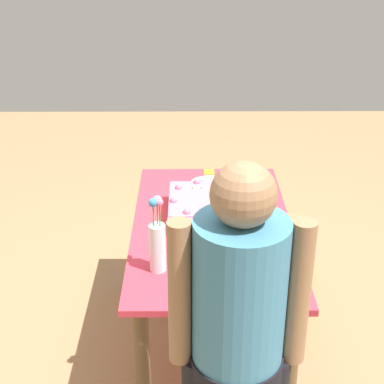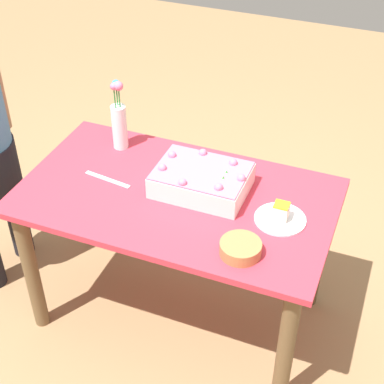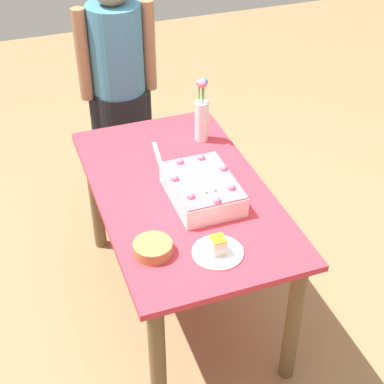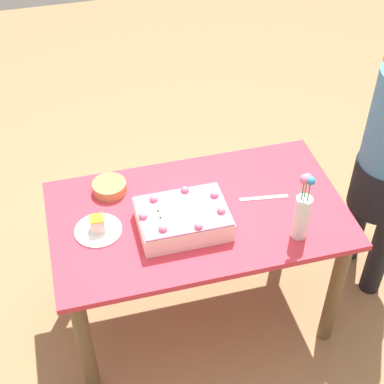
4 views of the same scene
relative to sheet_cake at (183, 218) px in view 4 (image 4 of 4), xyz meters
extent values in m
plane|color=#99744D|center=(-0.09, -0.07, -0.80)|extent=(8.00, 8.00, 0.00)
cube|color=#CC3242|center=(-0.09, -0.07, -0.07)|extent=(1.35, 0.77, 0.03)
cylinder|color=brown|center=(-0.69, -0.38, -0.44)|extent=(0.07, 0.07, 0.71)
cylinder|color=brown|center=(0.51, -0.38, -0.44)|extent=(0.07, 0.07, 0.71)
cylinder|color=brown|center=(-0.69, 0.24, -0.44)|extent=(0.07, 0.07, 0.71)
cylinder|color=brown|center=(0.51, 0.24, -0.44)|extent=(0.07, 0.07, 0.71)
cube|color=#FFDED6|center=(0.00, 0.00, -0.01)|extent=(0.39, 0.28, 0.10)
cube|color=pink|center=(0.00, 0.00, 0.05)|extent=(0.38, 0.28, 0.01)
sphere|color=pink|center=(0.17, 0.00, 0.06)|extent=(0.04, 0.04, 0.04)
sphere|color=pink|center=(0.11, 0.09, 0.06)|extent=(0.04, 0.04, 0.04)
sphere|color=pink|center=(-0.04, 0.12, 0.06)|extent=(0.04, 0.04, 0.04)
sphere|color=pink|center=(-0.16, 0.05, 0.06)|extent=(0.04, 0.04, 0.04)
sphere|color=pink|center=(-0.16, -0.05, 0.06)|extent=(0.04, 0.04, 0.04)
sphere|color=pink|center=(-0.04, -0.12, 0.06)|extent=(0.04, 0.04, 0.04)
sphere|color=pink|center=(0.11, -0.09, 0.06)|extent=(0.04, 0.04, 0.04)
cone|color=#2D8438|center=(0.10, 0.02, 0.05)|extent=(0.02, 0.02, 0.02)
cone|color=#2D8438|center=(0.10, -0.02, 0.05)|extent=(0.02, 0.02, 0.02)
cylinder|color=white|center=(0.37, -0.07, -0.05)|extent=(0.21, 0.21, 0.01)
cube|color=#FDEACF|center=(0.37, -0.07, -0.01)|extent=(0.06, 0.06, 0.07)
cube|color=gold|center=(0.37, -0.07, 0.02)|extent=(0.06, 0.06, 0.01)
cube|color=silver|center=(-0.41, -0.09, -0.05)|extent=(0.23, 0.05, 0.00)
cylinder|color=silver|center=(-0.48, 0.17, 0.06)|extent=(0.07, 0.07, 0.22)
cylinder|color=#2D8438|center=(-0.46, 0.17, 0.22)|extent=(0.01, 0.01, 0.11)
sphere|color=#DD6C8D|center=(-0.46, 0.17, 0.27)|extent=(0.04, 0.04, 0.04)
cylinder|color=#2D8438|center=(-0.48, 0.19, 0.22)|extent=(0.01, 0.01, 0.11)
sphere|color=teal|center=(-0.48, 0.19, 0.27)|extent=(0.04, 0.04, 0.04)
cylinder|color=#2D8438|center=(-0.48, 0.16, 0.22)|extent=(0.01, 0.01, 0.11)
sphere|color=#D96B92|center=(-0.48, 0.16, 0.27)|extent=(0.03, 0.03, 0.03)
cylinder|color=#B07543|center=(0.28, -0.32, -0.03)|extent=(0.16, 0.16, 0.05)
cylinder|color=black|center=(-1.06, -0.25, -0.41)|extent=(0.11, 0.11, 0.78)
cylinder|color=black|center=(-1.06, 0.01, -0.41)|extent=(0.11, 0.11, 0.78)
cylinder|color=black|center=(-1.06, -0.12, -0.14)|extent=(0.31, 0.32, 0.28)
cylinder|color=#976B49|center=(-1.06, -0.30, 0.24)|extent=(0.08, 0.08, 0.52)
camera|label=1|loc=(-2.58, 0.04, 1.35)|focal=55.00mm
camera|label=2|loc=(0.70, -1.88, 1.49)|focal=55.00mm
camera|label=3|loc=(1.98, -0.76, 1.56)|focal=55.00mm
camera|label=4|loc=(0.42, 1.77, 1.82)|focal=55.00mm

